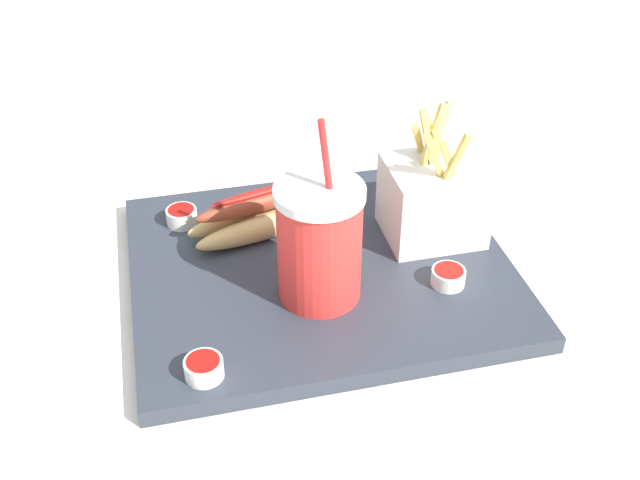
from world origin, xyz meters
TOP-DOWN VIEW (x-y plane):
  - ground_plane at (0.00, 0.00)m, footprint 2.40×2.40m
  - food_tray at (0.00, 0.00)m, footprint 0.42×0.36m
  - soda_cup at (-0.01, -0.05)m, footprint 0.09×0.09m
  - fries_basket at (0.14, 0.02)m, footprint 0.11×0.09m
  - hot_dog_1 at (-0.05, 0.07)m, footprint 0.18×0.10m
  - ketchup_cup_1 at (0.13, -0.07)m, footprint 0.04×0.04m
  - ketchup_cup_2 at (-0.14, 0.11)m, footprint 0.04×0.04m
  - ketchup_cup_3 at (-0.15, -0.15)m, footprint 0.04×0.04m

SIDE VIEW (x-z plane):
  - ground_plane at x=0.00m, z-range -0.02..0.00m
  - food_tray at x=0.00m, z-range 0.00..0.02m
  - ketchup_cup_1 at x=0.13m, z-range 0.02..0.04m
  - ketchup_cup_3 at x=-0.15m, z-range 0.02..0.04m
  - ketchup_cup_2 at x=-0.14m, z-range 0.02..0.04m
  - hot_dog_1 at x=-0.05m, z-range 0.01..0.07m
  - fries_basket at x=0.14m, z-range -0.01..0.15m
  - soda_cup at x=-0.01m, z-range -0.02..0.19m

